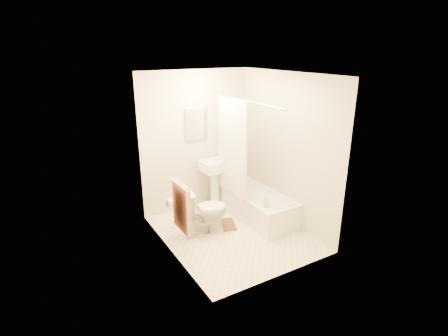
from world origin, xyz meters
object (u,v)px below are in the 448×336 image
sink (215,182)px  bathtub (256,204)px  toilet (204,211)px  bath_mat (217,225)px  soap_bottle (265,201)px

sink → bathtub: 0.83m
toilet → bath_mat: bearing=-68.8°
toilet → bath_mat: (0.27, 0.08, -0.36)m
sink → bath_mat: sink is taller
toilet → soap_bottle: (0.81, -0.46, 0.15)m
toilet → bath_mat: 0.46m
sink → soap_bottle: (0.23, -1.16, 0.03)m
toilet → bathtub: bearing=-81.7°
bath_mat → soap_bottle: 0.92m
toilet → soap_bottle: size_ratio=4.15×
toilet → bathtub: toilet is taller
bath_mat → soap_bottle: (0.54, -0.53, 0.51)m
sink → bath_mat: bearing=-118.8°
bathtub → toilet: bearing=-177.3°
bath_mat → soap_bottle: size_ratio=3.12×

